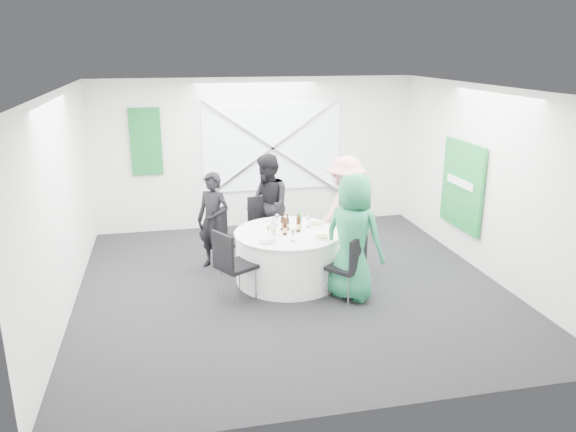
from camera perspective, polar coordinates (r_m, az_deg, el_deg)
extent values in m
plane|color=black|center=(8.22, 0.30, -7.08)|extent=(6.00, 6.00, 0.00)
plane|color=silver|center=(7.53, 0.33, 12.77)|extent=(6.00, 6.00, 0.00)
plane|color=silver|center=(10.64, -3.25, 6.37)|extent=(6.00, 0.00, 6.00)
plane|color=silver|center=(5.02, 7.88, -6.05)|extent=(6.00, 0.00, 6.00)
plane|color=silver|center=(7.70, -22.03, 1.03)|extent=(0.00, 6.00, 6.00)
plane|color=silver|center=(8.89, 19.57, 3.31)|extent=(0.00, 6.00, 6.00)
cube|color=silver|center=(10.63, -1.62, 6.93)|extent=(2.60, 0.03, 1.60)
cube|color=silver|center=(10.59, -1.57, 6.90)|extent=(2.63, 0.05, 1.84)
cube|color=silver|center=(10.59, -1.57, 6.90)|extent=(2.63, 0.05, 1.84)
cube|color=#136326|center=(10.41, -14.25, 7.33)|extent=(0.55, 0.04, 1.20)
cube|color=#178232|center=(9.41, 17.25, 2.98)|extent=(0.05, 1.20, 1.40)
cylinder|color=white|center=(8.26, 0.00, -4.18)|extent=(1.52, 1.52, 0.74)
cylinder|color=white|center=(8.13, 0.00, -1.69)|extent=(1.56, 1.56, 0.02)
cube|color=black|center=(9.11, -2.37, -1.39)|extent=(0.52, 0.52, 0.05)
cube|color=black|center=(9.23, -2.84, 0.59)|extent=(0.43, 0.11, 0.48)
cylinder|color=silver|center=(9.42, -1.68, -2.39)|extent=(0.02, 0.02, 0.46)
cylinder|color=silver|center=(9.30, -3.79, -2.66)|extent=(0.02, 0.02, 0.46)
cylinder|color=silver|center=(9.09, -0.88, -3.10)|extent=(0.02, 0.02, 0.46)
cylinder|color=silver|center=(8.98, -3.06, -3.39)|extent=(0.02, 0.02, 0.46)
cube|color=black|center=(8.72, -5.88, -2.47)|extent=(0.61, 0.61, 0.05)
cube|color=black|center=(8.75, -7.04, -0.68)|extent=(0.30, 0.34, 0.46)
cylinder|color=silver|center=(9.03, -6.14, -3.41)|extent=(0.02, 0.02, 0.44)
cylinder|color=silver|center=(8.77, -7.41, -4.10)|extent=(0.02, 0.02, 0.44)
cylinder|color=silver|center=(8.85, -4.27, -3.79)|extent=(0.02, 0.02, 0.44)
cylinder|color=silver|center=(8.58, -5.51, -4.51)|extent=(0.02, 0.02, 0.44)
cube|color=black|center=(8.79, 4.95, -2.41)|extent=(0.55, 0.55, 0.05)
cube|color=black|center=(8.84, 5.96, -0.65)|extent=(0.20, 0.38, 0.44)
cylinder|color=silver|center=(8.86, 6.45, -3.90)|extent=(0.02, 0.02, 0.42)
cylinder|color=silver|center=(9.09, 5.02, -3.30)|extent=(0.02, 0.02, 0.42)
cylinder|color=silver|center=(8.65, 4.80, -4.38)|extent=(0.02, 0.02, 0.42)
cylinder|color=silver|center=(8.88, 3.39, -3.75)|extent=(0.02, 0.02, 0.42)
cube|color=black|center=(7.70, 5.81, -5.27)|extent=(0.59, 0.59, 0.05)
cube|color=black|center=(7.51, 7.15, -3.86)|extent=(0.33, 0.28, 0.45)
cylinder|color=silver|center=(7.58, 6.15, -7.58)|extent=(0.02, 0.02, 0.43)
cylinder|color=silver|center=(7.84, 7.48, -6.75)|extent=(0.02, 0.02, 0.43)
cylinder|color=silver|center=(7.75, 4.02, -6.96)|extent=(0.02, 0.02, 0.43)
cylinder|color=silver|center=(8.01, 5.40, -6.18)|extent=(0.02, 0.02, 0.43)
cube|color=black|center=(7.65, -5.25, -5.08)|extent=(0.62, 0.62, 0.05)
cube|color=black|center=(7.44, -6.63, -3.56)|extent=(0.26, 0.40, 0.49)
cylinder|color=silver|center=(7.79, -7.11, -6.77)|extent=(0.02, 0.02, 0.47)
cylinder|color=silver|center=(7.52, -5.46, -7.62)|extent=(0.02, 0.02, 0.47)
cylinder|color=silver|center=(7.99, -4.96, -6.07)|extent=(0.02, 0.02, 0.47)
cylinder|color=silver|center=(7.72, -3.27, -6.87)|extent=(0.02, 0.02, 0.47)
imported|color=black|center=(8.71, -7.59, -0.49)|extent=(0.66, 0.62, 1.52)
imported|color=black|center=(9.15, -2.10, 1.05)|extent=(0.52, 0.86, 1.69)
imported|color=pink|center=(8.82, 5.76, 0.53)|extent=(1.24, 0.97, 1.74)
imported|color=#227E51|center=(7.60, 6.64, -2.15)|extent=(1.00, 1.00, 1.75)
cylinder|color=white|center=(8.60, -0.33, -0.52)|extent=(0.28, 0.28, 0.01)
cylinder|color=white|center=(8.22, -4.12, -1.38)|extent=(0.25, 0.25, 0.01)
cylinder|color=white|center=(8.44, 2.88, -0.87)|extent=(0.26, 0.26, 0.01)
cylinder|color=#8C9E55|center=(8.44, 2.88, -0.74)|extent=(0.17, 0.17, 0.02)
cylinder|color=white|center=(7.87, 3.45, -2.22)|extent=(0.27, 0.27, 0.01)
cylinder|color=#8C9E55|center=(7.86, 3.45, -2.09)|extent=(0.18, 0.18, 0.02)
cylinder|color=white|center=(7.75, -2.71, -2.53)|extent=(0.27, 0.27, 0.01)
cube|color=white|center=(7.67, -2.10, -2.44)|extent=(0.24, 0.22, 0.05)
cylinder|color=#391B0A|center=(8.18, -0.55, -0.78)|extent=(0.06, 0.06, 0.19)
cylinder|color=#391B0A|center=(8.14, -0.56, 0.07)|extent=(0.02, 0.02, 0.06)
cylinder|color=#D9B872|center=(8.18, -0.55, -0.91)|extent=(0.06, 0.06, 0.07)
cylinder|color=#391B0A|center=(8.17, -0.08, -0.84)|extent=(0.06, 0.06, 0.18)
cylinder|color=#391B0A|center=(8.13, -0.08, -0.02)|extent=(0.02, 0.02, 0.06)
cylinder|color=#D9B872|center=(8.18, -0.08, -0.96)|extent=(0.06, 0.06, 0.06)
cylinder|color=#391B0A|center=(8.09, 1.06, -0.92)|extent=(0.06, 0.06, 0.21)
cylinder|color=#391B0A|center=(8.05, 1.07, 0.02)|extent=(0.02, 0.02, 0.06)
cylinder|color=#D9B872|center=(8.09, 1.06, -1.06)|extent=(0.06, 0.06, 0.08)
cylinder|color=#391B0A|center=(7.96, -0.32, -1.29)|extent=(0.06, 0.06, 0.19)
cylinder|color=#391B0A|center=(7.93, -0.32, -0.43)|extent=(0.02, 0.02, 0.06)
cylinder|color=#D9B872|center=(7.97, -0.32, -1.42)|extent=(0.06, 0.06, 0.07)
cylinder|color=green|center=(8.20, 1.14, -0.55)|extent=(0.08, 0.08, 0.24)
cylinder|color=green|center=(8.16, 1.15, 0.47)|extent=(0.03, 0.03, 0.06)
cylinder|color=#D9B872|center=(8.21, 1.14, -0.71)|extent=(0.08, 0.08, 0.09)
cylinder|color=silver|center=(7.97, -1.52, -1.21)|extent=(0.08, 0.08, 0.21)
cylinder|color=silver|center=(7.93, -1.53, -0.30)|extent=(0.03, 0.03, 0.06)
cylinder|color=#D9B872|center=(7.98, -1.52, -1.35)|extent=(0.08, 0.08, 0.07)
cylinder|color=white|center=(7.75, 0.49, -2.54)|extent=(0.06, 0.06, 0.00)
cylinder|color=white|center=(7.73, 0.49, -2.18)|extent=(0.01, 0.01, 0.10)
cone|color=white|center=(7.71, 0.49, -1.65)|extent=(0.07, 0.07, 0.08)
cylinder|color=white|center=(8.35, 2.07, -1.10)|extent=(0.06, 0.06, 0.00)
cylinder|color=white|center=(8.33, 2.07, -0.76)|extent=(0.01, 0.01, 0.10)
cone|color=white|center=(8.31, 2.08, -0.26)|extent=(0.07, 0.07, 0.08)
cylinder|color=white|center=(8.42, -1.12, -0.94)|extent=(0.06, 0.06, 0.00)
cylinder|color=white|center=(8.40, -1.12, -0.60)|extent=(0.01, 0.01, 0.10)
cone|color=white|center=(8.38, -1.13, -0.11)|extent=(0.07, 0.07, 0.08)
cylinder|color=white|center=(7.90, -2.03, -2.16)|extent=(0.06, 0.06, 0.00)
cylinder|color=white|center=(7.89, -2.03, -1.81)|extent=(0.01, 0.01, 0.10)
cone|color=white|center=(7.86, -2.03, -1.28)|extent=(0.07, 0.07, 0.08)
cube|color=silver|center=(8.46, -3.14, -0.86)|extent=(0.09, 0.14, 0.01)
cube|color=silver|center=(8.14, -4.06, -1.60)|extent=(0.09, 0.14, 0.01)
cube|color=silver|center=(8.67, 0.06, -0.39)|extent=(0.15, 0.03, 0.01)
cube|color=silver|center=(8.59, -2.13, -0.58)|extent=(0.15, 0.03, 0.01)
cube|color=silver|center=(7.80, 3.30, -2.44)|extent=(0.10, 0.13, 0.01)
cube|color=silver|center=(8.00, 3.98, -1.94)|extent=(0.12, 0.12, 0.01)
cube|color=silver|center=(8.39, 3.50, -1.02)|extent=(0.09, 0.14, 0.01)
cube|color=silver|center=(8.58, 2.18, -0.59)|extent=(0.08, 0.14, 0.01)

